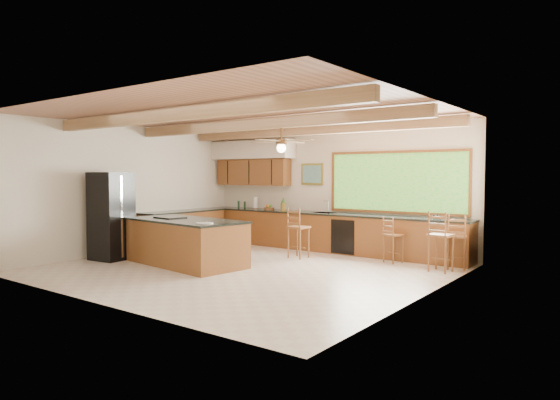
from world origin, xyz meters
The scene contains 9 objects.
ground centered at (0.00, 0.00, 0.00)m, with size 7.20×7.20×0.00m, color beige.
room_shell centered at (-0.17, 0.65, 2.21)m, with size 7.27×6.54×3.02m.
counter_run centered at (-0.82, 2.52, 0.46)m, with size 7.12×3.10×1.26m.
island centered at (-1.30, -0.36, 0.47)m, with size 2.80×1.57×0.95m.
refrigerator centered at (-3.05, -0.90, 0.95)m, with size 0.81×0.79×1.89m.
bar_stool_a centered at (0.10, 1.62, 0.67)m, with size 0.42×0.42×1.13m.
bar_stool_b centered at (2.02, 2.33, 0.57)m, with size 0.44×0.44×0.97m.
bar_stool_c centered at (3.15, 1.94, 0.68)m, with size 0.45×0.45×1.15m.
bar_stool_d centered at (3.30, 2.39, 0.63)m, with size 0.49×0.49×1.07m.
Camera 1 is at (6.31, -7.34, 1.86)m, focal length 32.00 mm.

